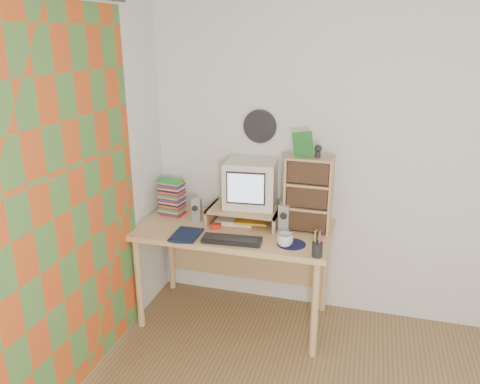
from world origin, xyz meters
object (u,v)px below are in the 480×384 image
Objects in this scene: crt_monitor at (250,184)px; keyboard at (232,240)px; cd_rack at (309,194)px; diary at (174,232)px; desk at (236,241)px; mug at (285,240)px; dvd_stack at (172,199)px.

keyboard is (-0.02, -0.39, -0.28)m from crt_monitor.
diary is (-0.88, -0.35, -0.25)m from cd_rack.
crt_monitor is 0.66× the size of cd_rack.
desk is 0.34m from keyboard.
mug is at bearing 0.59° from diary.
desk is at bearing 146.31° from mug.
dvd_stack is 0.47× the size of cd_rack.
cd_rack is (0.51, 0.04, 0.40)m from desk.
diary is at bearing -139.69° from desk.
desk is at bearing 96.43° from keyboard.
cd_rack is 4.84× the size of mug.
keyboard is at bearing -24.87° from dvd_stack.
crt_monitor is 0.89× the size of keyboard.
diary is at bearing -143.56° from crt_monitor.
mug is (-0.10, -0.32, -0.22)m from cd_rack.
cd_rack is at bearing 4.55° from desk.
diary is (-0.45, -0.39, -0.27)m from crt_monitor.
dvd_stack is (-0.59, 0.37, 0.11)m from keyboard.
crt_monitor reaches higher than dvd_stack.
cd_rack reaches higher than dvd_stack.
dvd_stack is 1.01m from mug.
crt_monitor is at bearing 132.40° from mug.
crt_monitor reaches higher than desk.
cd_rack is at bearing -11.21° from crt_monitor.
dvd_stack is at bearing -179.82° from cd_rack.
keyboard is 0.75× the size of cd_rack.
crt_monitor reaches higher than mug.
cd_rack is 0.40m from mug.
crt_monitor is at bearing 8.95° from dvd_stack.
desk is 0.65m from cd_rack.
crt_monitor is at bearing 46.65° from desk.
desk is 0.50m from diary.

